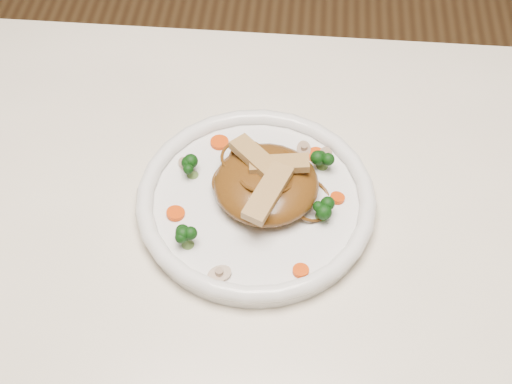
{
  "coord_description": "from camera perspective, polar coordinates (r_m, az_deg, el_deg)",
  "views": [
    {
      "loc": [
        0.05,
        -0.41,
        1.41
      ],
      "look_at": [
        0.0,
        0.08,
        0.78
      ],
      "focal_mm": 49.58,
      "sensor_mm": 36.0,
      "label": 1
    }
  ],
  "objects": [
    {
      "name": "carrot_0",
      "position": [
        0.85,
        4.9,
        2.98
      ],
      "size": [
        0.03,
        0.03,
        0.0
      ],
      "primitive_type": "cylinder",
      "rotation": [
        0.0,
        0.0,
        -0.23
      ],
      "color": "#D54207",
      "rests_on": "plate"
    },
    {
      "name": "plate",
      "position": [
        0.82,
        -0.0,
        -0.96
      ],
      "size": [
        0.28,
        0.28,
        0.02
      ],
      "primitive_type": "cylinder",
      "rotation": [
        0.0,
        0.0,
        0.02
      ],
      "color": "white",
      "rests_on": "table"
    },
    {
      "name": "broccoli_0",
      "position": [
        0.83,
        5.44,
        2.83
      ],
      "size": [
        0.04,
        0.04,
        0.03
      ],
      "primitive_type": null,
      "rotation": [
        0.0,
        0.0,
        -0.25
      ],
      "color": "#0C330A",
      "rests_on": "plate"
    },
    {
      "name": "chicken_c",
      "position": [
        0.76,
        0.96,
        -0.06
      ],
      "size": [
        0.05,
        0.08,
        0.01
      ],
      "primitive_type": "cube",
      "rotation": [
        0.0,
        0.0,
        4.32
      ],
      "color": "tan",
      "rests_on": "noodle_mound"
    },
    {
      "name": "mushroom_3",
      "position": [
        0.86,
        3.89,
        3.39
      ],
      "size": [
        0.03,
        0.03,
        0.01
      ],
      "primitive_type": "cylinder",
      "rotation": [
        0.0,
        0.0,
        1.74
      ],
      "color": "tan",
      "rests_on": "plate"
    },
    {
      "name": "carrot_4",
      "position": [
        0.76,
        3.63,
        -6.35
      ],
      "size": [
        0.02,
        0.02,
        0.0
      ],
      "primitive_type": "cylinder",
      "rotation": [
        0.0,
        0.0,
        0.17
      ],
      "color": "#D54207",
      "rests_on": "plate"
    },
    {
      "name": "noodle_mound",
      "position": [
        0.8,
        0.83,
        0.67
      ],
      "size": [
        0.14,
        0.14,
        0.04
      ],
      "primitive_type": "ellipsoid",
      "rotation": [
        0.0,
        0.0,
        -0.22
      ],
      "color": "#5C3811",
      "rests_on": "plate"
    },
    {
      "name": "mushroom_2",
      "position": [
        0.85,
        -5.71,
        2.25
      ],
      "size": [
        0.03,
        0.03,
        0.01
      ],
      "primitive_type": "cylinder",
      "rotation": [
        0.0,
        0.0,
        -0.91
      ],
      "color": "tan",
      "rests_on": "plate"
    },
    {
      "name": "table",
      "position": [
        0.86,
        -0.77,
        -9.67
      ],
      "size": [
        1.2,
        0.8,
        0.75
      ],
      "color": "white",
      "rests_on": "ground"
    },
    {
      "name": "broccoli_3",
      "position": [
        0.79,
        5.35,
        -1.36
      ],
      "size": [
        0.03,
        0.03,
        0.03
      ],
      "primitive_type": null,
      "rotation": [
        0.0,
        0.0,
        0.32
      ],
      "color": "#0C330A",
      "rests_on": "plate"
    },
    {
      "name": "carrot_1",
      "position": [
        0.8,
        -6.5,
        -1.72
      ],
      "size": [
        0.02,
        0.02,
        0.0
      ],
      "primitive_type": "cylinder",
      "rotation": [
        0.0,
        0.0,
        -0.18
      ],
      "color": "#D54207",
      "rests_on": "plate"
    },
    {
      "name": "carrot_3",
      "position": [
        0.87,
        -2.96,
        4.02
      ],
      "size": [
        0.03,
        0.03,
        0.0
      ],
      "primitive_type": "cylinder",
      "rotation": [
        0.0,
        0.0,
        0.13
      ],
      "color": "#D54207",
      "rests_on": "plate"
    },
    {
      "name": "chicken_a",
      "position": [
        0.79,
        1.9,
        2.27
      ],
      "size": [
        0.07,
        0.03,
        0.01
      ],
      "primitive_type": "cube",
      "rotation": [
        0.0,
        0.0,
        0.09
      ],
      "color": "tan",
      "rests_on": "noodle_mound"
    },
    {
      "name": "mushroom_1",
      "position": [
        0.85,
        5.64,
        2.98
      ],
      "size": [
        0.02,
        0.02,
        0.01
      ],
      "primitive_type": "cylinder",
      "rotation": [
        0.0,
        0.0,
        1.61
      ],
      "color": "tan",
      "rests_on": "plate"
    },
    {
      "name": "broccoli_1",
      "position": [
        0.83,
        -5.18,
        1.98
      ],
      "size": [
        0.02,
        0.02,
        0.03
      ],
      "primitive_type": null,
      "rotation": [
        0.0,
        0.0,
        0.05
      ],
      "color": "#0C330A",
      "rests_on": "plate"
    },
    {
      "name": "mushroom_0",
      "position": [
        0.75,
        -2.97,
        -6.66
      ],
      "size": [
        0.04,
        0.04,
        0.01
      ],
      "primitive_type": "cylinder",
      "rotation": [
        0.0,
        0.0,
        0.46
      ],
      "color": "tan",
      "rests_on": "plate"
    },
    {
      "name": "chicken_b",
      "position": [
        0.8,
        0.13,
        2.66
      ],
      "size": [
        0.07,
        0.07,
        0.01
      ],
      "primitive_type": "cube",
      "rotation": [
        0.0,
        0.0,
        2.37
      ],
      "color": "tan",
      "rests_on": "noodle_mound"
    },
    {
      "name": "broccoli_2",
      "position": [
        0.77,
        -5.6,
        -3.59
      ],
      "size": [
        0.04,
        0.04,
        0.03
      ],
      "primitive_type": null,
      "rotation": [
        0.0,
        0.0,
        0.37
      ],
      "color": "#0C330A",
      "rests_on": "plate"
    },
    {
      "name": "carrot_2",
      "position": [
        0.81,
        6.58,
        -0.48
      ],
      "size": [
        0.02,
        0.02,
        0.0
      ],
      "primitive_type": "cylinder",
      "rotation": [
        0.0,
        0.0,
        -0.1
      ],
      "color": "#D54207",
      "rests_on": "plate"
    }
  ]
}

